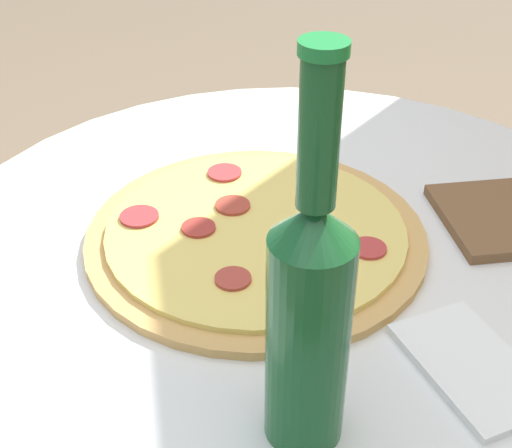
{
  "coord_description": "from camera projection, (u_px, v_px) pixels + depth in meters",
  "views": [
    {
      "loc": [
        0.6,
        -0.15,
        1.19
      ],
      "look_at": [
        -0.01,
        -0.05,
        0.77
      ],
      "focal_mm": 50.0,
      "sensor_mm": 36.0,
      "label": 1
    }
  ],
  "objects": [
    {
      "name": "napkin",
      "position": [
        472.0,
        366.0,
        0.6
      ],
      "size": [
        0.15,
        0.11,
        0.01
      ],
      "color": "white",
      "rests_on": "table"
    },
    {
      "name": "table",
      "position": [
        294.0,
        355.0,
        0.86
      ],
      "size": [
        0.8,
        0.8,
        0.75
      ],
      "color": "silver",
      "rests_on": "ground_plane"
    },
    {
      "name": "beer_bottle",
      "position": [
        309.0,
        315.0,
        0.49
      ],
      "size": [
        0.06,
        0.06,
        0.31
      ],
      "color": "#195628",
      "rests_on": "table"
    },
    {
      "name": "pizza",
      "position": [
        256.0,
        233.0,
        0.76
      ],
      "size": [
        0.36,
        0.36,
        0.02
      ],
      "color": "tan",
      "rests_on": "table"
    }
  ]
}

